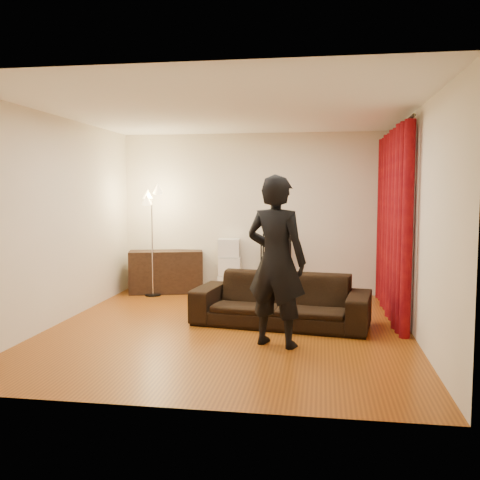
% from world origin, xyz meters
% --- Properties ---
extents(floor, '(5.00, 5.00, 0.00)m').
position_xyz_m(floor, '(0.00, 0.00, 0.00)').
color(floor, '#8A470F').
rests_on(floor, ground).
extents(ceiling, '(5.00, 5.00, 0.00)m').
position_xyz_m(ceiling, '(0.00, 0.00, 2.70)').
color(ceiling, white).
rests_on(ceiling, ground).
extents(wall_back, '(5.00, 0.00, 5.00)m').
position_xyz_m(wall_back, '(0.00, 2.50, 1.35)').
color(wall_back, beige).
rests_on(wall_back, ground).
extents(wall_front, '(5.00, 0.00, 5.00)m').
position_xyz_m(wall_front, '(0.00, -2.50, 1.35)').
color(wall_front, beige).
rests_on(wall_front, ground).
extents(wall_left, '(0.00, 5.00, 5.00)m').
position_xyz_m(wall_left, '(-2.25, 0.00, 1.35)').
color(wall_left, beige).
rests_on(wall_left, ground).
extents(wall_right, '(0.00, 5.00, 5.00)m').
position_xyz_m(wall_right, '(2.25, 0.00, 1.35)').
color(wall_right, beige).
rests_on(wall_right, ground).
extents(curtain_rod, '(0.04, 2.65, 0.04)m').
position_xyz_m(curtain_rod, '(2.15, 1.12, 2.58)').
color(curtain_rod, black).
rests_on(curtain_rod, wall_right).
extents(curtain, '(0.22, 2.65, 2.55)m').
position_xyz_m(curtain, '(2.13, 1.12, 1.28)').
color(curtain, maroon).
rests_on(curtain, ground).
extents(sofa, '(2.35, 1.19, 0.66)m').
position_xyz_m(sofa, '(0.63, 0.31, 0.33)').
color(sofa, black).
rests_on(sofa, ground).
extents(person, '(0.81, 0.67, 1.91)m').
position_xyz_m(person, '(0.65, -0.63, 0.96)').
color(person, black).
rests_on(person, ground).
extents(media_cabinet, '(1.31, 0.77, 0.72)m').
position_xyz_m(media_cabinet, '(-1.47, 2.23, 0.36)').
color(media_cabinet, black).
rests_on(media_cabinet, ground).
extents(storage_boxes, '(0.40, 0.33, 0.93)m').
position_xyz_m(storage_boxes, '(-0.39, 2.31, 0.47)').
color(storage_boxes, silver).
rests_on(storage_boxes, ground).
extents(wire_shelf, '(0.51, 0.39, 1.02)m').
position_xyz_m(wire_shelf, '(0.40, 2.28, 0.51)').
color(wire_shelf, black).
rests_on(wire_shelf, ground).
extents(floor_lamp, '(0.39, 0.39, 1.77)m').
position_xyz_m(floor_lamp, '(-1.62, 1.93, 0.89)').
color(floor_lamp, silver).
rests_on(floor_lamp, ground).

